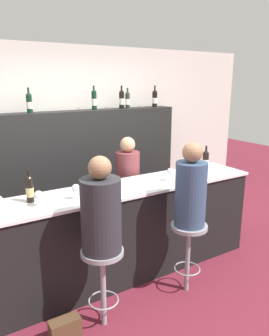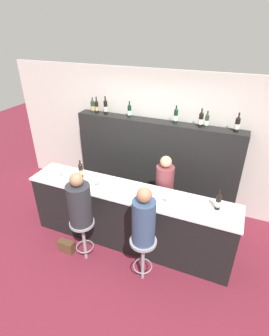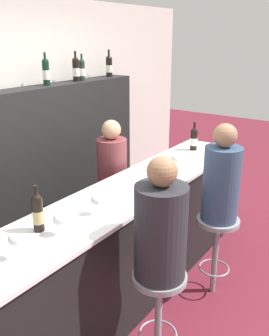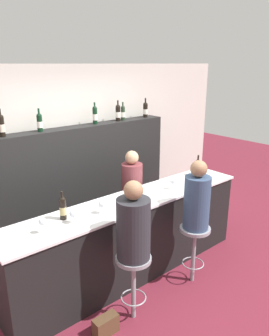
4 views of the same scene
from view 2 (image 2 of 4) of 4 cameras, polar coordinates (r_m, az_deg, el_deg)
ground_plane at (r=4.49m, az=-2.70°, el=-17.93°), size 16.00×16.00×0.00m
wall_back at (r=5.11m, az=5.46°, el=6.18°), size 6.40×0.05×2.60m
bar_counter at (r=4.32m, az=-1.23°, el=-10.70°), size 3.33×0.61×1.03m
back_bar_cabinet at (r=5.10m, az=4.46°, el=0.85°), size 3.13×0.28×1.74m
wine_bottle_counter_0 at (r=4.38m, az=-11.62°, el=-0.49°), size 0.07×0.07×0.31m
wine_bottle_counter_1 at (r=3.76m, az=17.77°, el=-6.96°), size 0.08×0.08×0.31m
wine_bottle_backbar_0 at (r=5.24m, az=-9.06°, el=13.12°), size 0.08×0.08×0.29m
wine_bottle_backbar_1 at (r=5.20m, az=-8.22°, el=13.05°), size 0.07×0.07×0.31m
wine_bottle_backbar_2 at (r=5.10m, az=-6.30°, el=13.05°), size 0.07×0.07×0.34m
wine_bottle_backbar_3 at (r=4.89m, az=-1.10°, el=12.32°), size 0.07×0.07×0.30m
wine_bottle_backbar_4 at (r=4.63m, az=8.98°, el=11.10°), size 0.07×0.07×0.32m
wine_bottle_backbar_5 at (r=4.55m, az=14.26°, el=10.20°), size 0.08×0.08×0.32m
wine_bottle_backbar_6 at (r=4.54m, az=15.46°, el=9.85°), size 0.07×0.07×0.28m
wine_bottle_backbar_7 at (r=4.51m, az=21.47°, el=8.85°), size 0.08×0.08×0.32m
wine_glass_0 at (r=4.44m, az=-15.86°, el=-0.75°), size 0.07×0.07×0.16m
wine_glass_1 at (r=4.27m, az=-12.23°, el=-1.84°), size 0.08×0.08×0.15m
wine_glass_2 at (r=4.10m, az=-8.12°, el=-2.83°), size 0.08×0.08×0.15m
wine_glass_3 at (r=3.72m, az=7.10°, el=-6.36°), size 0.08×0.08×0.15m
tasting_menu at (r=3.91m, az=-2.32°, el=-6.03°), size 0.21×0.30×0.00m
bar_stool_left at (r=4.08m, az=-11.18°, el=-13.17°), size 0.37×0.37×0.74m
guest_seated_left at (r=3.76m, az=-11.93°, el=-7.36°), size 0.34×0.34×0.82m
bar_stool_right at (r=3.75m, az=1.87°, el=-17.26°), size 0.37×0.37×0.74m
guest_seated_right at (r=3.38m, az=2.02°, el=-11.07°), size 0.31×0.31×0.83m
bartender at (r=4.49m, az=6.34°, el=-6.50°), size 0.30×0.30×1.47m
handbag at (r=4.58m, az=-14.58°, el=-16.18°), size 0.26×0.12×0.20m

